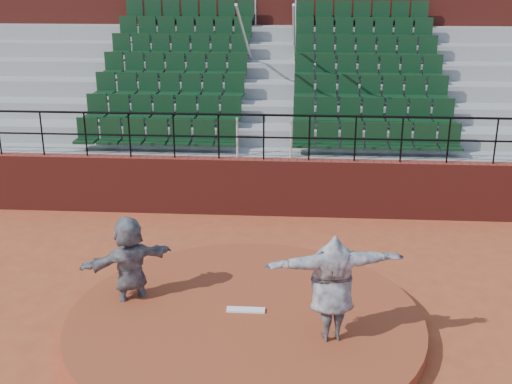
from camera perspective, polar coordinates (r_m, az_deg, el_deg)
ground at (r=10.21m, az=-0.97°, el=-12.14°), size 90.00×90.00×0.00m
pitchers_mound at (r=10.14m, az=-0.98°, el=-11.54°), size 5.50×5.50×0.25m
pitching_rubber at (r=10.20m, az=-0.91°, el=-10.43°), size 0.60×0.15×0.03m
boundary_wall at (r=14.47m, az=0.67°, el=0.46°), size 24.00×0.30×1.30m
wall_railing at (r=14.09m, az=0.69°, el=5.78°), size 24.04×0.05×1.03m
seating_deck at (r=17.76m, az=1.35°, el=6.71°), size 24.00×5.97×4.63m
press_box_facade at (r=21.36m, az=1.90°, el=14.54°), size 24.00×3.00×7.10m
pitcher at (r=9.22m, az=6.79°, el=-8.43°), size 2.05×0.97×1.61m
fielder at (r=10.53m, az=-11.17°, el=-6.38°), size 1.54×1.25×1.65m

